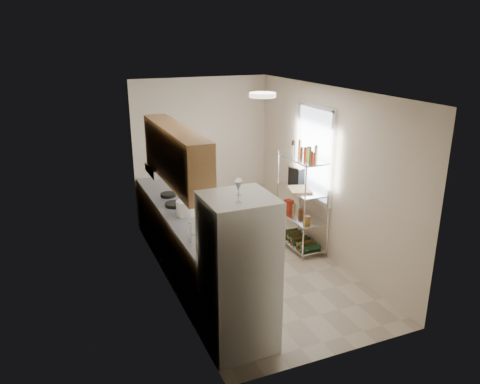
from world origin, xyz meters
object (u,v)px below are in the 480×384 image
at_px(rice_cooker, 186,208).
at_px(espresso_machine, 297,175).
at_px(cutting_board, 300,190).
at_px(refrigerator, 238,273).
at_px(frying_pan_large, 175,204).

relative_size(rice_cooker, espresso_machine, 1.00).
relative_size(rice_cooker, cutting_board, 0.66).
height_order(cutting_board, espresso_machine, espresso_machine).
xyz_separation_m(rice_cooker, espresso_machine, (2.00, 0.43, 0.14)).
bearing_deg(espresso_machine, cutting_board, -129.70).
height_order(refrigerator, espresso_machine, refrigerator).
bearing_deg(refrigerator, frying_pan_large, 92.47).
bearing_deg(cutting_board, espresso_machine, 68.46).
height_order(rice_cooker, frying_pan_large, rice_cooker).
bearing_deg(rice_cooker, frying_pan_large, 96.29).
xyz_separation_m(refrigerator, rice_cooker, (-0.05, 1.78, 0.14)).
bearing_deg(refrigerator, espresso_machine, 48.63).
xyz_separation_m(refrigerator, espresso_machine, (1.95, 2.21, 0.27)).
distance_m(rice_cooker, espresso_machine, 2.05).
bearing_deg(frying_pan_large, refrigerator, -87.05).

